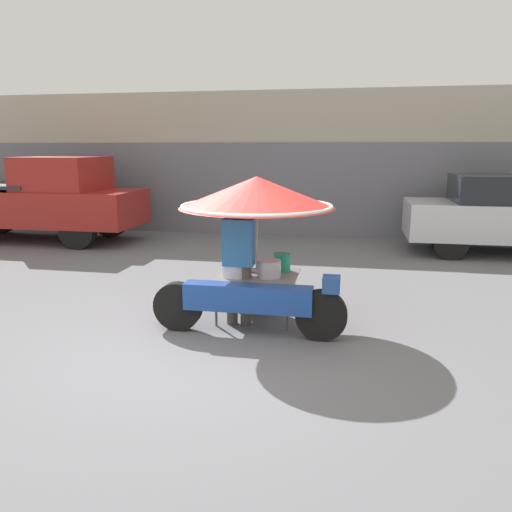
% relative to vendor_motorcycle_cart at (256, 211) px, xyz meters
% --- Properties ---
extents(ground_plane, '(36.00, 36.00, 0.00)m').
position_rel_vendor_motorcycle_cart_xyz_m(ground_plane, '(-0.49, -1.10, -1.44)').
color(ground_plane, slate).
extents(shopfront_building, '(28.00, 2.06, 3.59)m').
position_rel_vendor_motorcycle_cart_xyz_m(shopfront_building, '(-0.49, 7.46, 0.34)').
color(shopfront_building, '#B2A893').
rests_on(shopfront_building, ground).
extents(vendor_motorcycle_cart, '(2.36, 1.97, 1.86)m').
position_rel_vendor_motorcycle_cart_xyz_m(vendor_motorcycle_cart, '(0.00, 0.00, 0.00)').
color(vendor_motorcycle_cart, black).
rests_on(vendor_motorcycle_cart, ground).
extents(vendor_person, '(0.38, 0.22, 1.57)m').
position_rel_vendor_motorcycle_cart_xyz_m(vendor_person, '(-0.19, -0.18, -0.57)').
color(vendor_person, '#4C473D').
rests_on(vendor_person, ground).
extents(parked_car, '(4.33, 1.69, 1.66)m').
position_rel_vendor_motorcycle_cart_xyz_m(parked_car, '(4.46, 5.01, -0.59)').
color(parked_car, black).
rests_on(parked_car, ground).
extents(pickup_truck, '(5.19, 1.83, 2.00)m').
position_rel_vendor_motorcycle_cart_xyz_m(pickup_truck, '(-6.18, 4.63, -0.46)').
color(pickup_truck, black).
rests_on(pickup_truck, ground).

